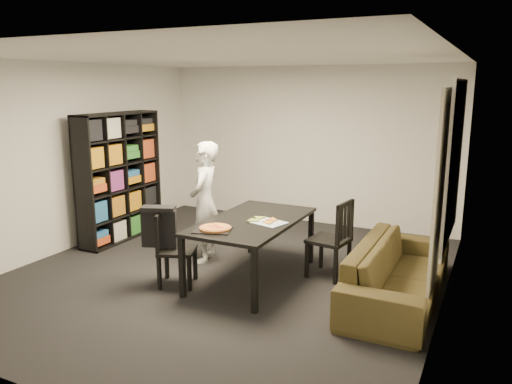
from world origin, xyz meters
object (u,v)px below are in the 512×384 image
at_px(baking_tray, 213,230).
at_px(pepperoni_pizza, 215,228).
at_px(sofa, 398,272).
at_px(person, 205,202).
at_px(chair_right, 336,234).
at_px(dining_table, 252,225).
at_px(bookshelf, 120,177).
at_px(chair_left, 170,244).

height_order(baking_tray, pepperoni_pizza, pepperoni_pizza).
bearing_deg(pepperoni_pizza, sofa, 21.25).
distance_m(person, pepperoni_pizza, 1.09).
bearing_deg(chair_right, dining_table, -54.26).
bearing_deg(dining_table, bookshelf, 166.95).
bearing_deg(pepperoni_pizza, baking_tray, -142.93).
height_order(bookshelf, chair_right, bookshelf).
distance_m(bookshelf, dining_table, 2.59).
xyz_separation_m(chair_left, person, (-0.06, 0.87, 0.30)).
bearing_deg(dining_table, baking_tray, -107.82).
bearing_deg(dining_table, pepperoni_pizza, -106.28).
distance_m(person, sofa, 2.57).
xyz_separation_m(bookshelf, sofa, (4.19, -0.43, -0.64)).
bearing_deg(chair_left, dining_table, -74.80).
relative_size(baking_tray, pepperoni_pizza, 1.14).
xyz_separation_m(chair_right, pepperoni_pizza, (-1.05, -1.04, 0.22)).
distance_m(baking_tray, sofa, 2.06).
relative_size(chair_left, baking_tray, 2.18).
distance_m(dining_table, chair_left, 0.99).
distance_m(dining_table, person, 0.89).
distance_m(chair_left, baking_tray, 0.63).
relative_size(chair_left, sofa, 0.41).
bearing_deg(chair_right, sofa, 76.71).
height_order(bookshelf, chair_left, bookshelf).
distance_m(bookshelf, chair_right, 3.42).
height_order(bookshelf, pepperoni_pizza, bookshelf).
height_order(dining_table, person, person).
xyz_separation_m(baking_tray, pepperoni_pizza, (0.02, 0.02, 0.02)).
xyz_separation_m(chair_left, baking_tray, (0.59, -0.00, 0.24)).
bearing_deg(person, bookshelf, -115.26).
distance_m(pepperoni_pizza, sofa, 2.04).
xyz_separation_m(chair_left, sofa, (2.46, 0.74, -0.18)).
bearing_deg(chair_right, pepperoni_pizza, -37.32).
relative_size(pepperoni_pizza, sofa, 0.16).
bearing_deg(sofa, chair_right, 68.50).
height_order(chair_right, sofa, chair_right).
distance_m(chair_right, baking_tray, 1.52).
bearing_deg(sofa, baking_tray, 111.47).
bearing_deg(baking_tray, sofa, 21.47).
height_order(chair_left, sofa, chair_left).
relative_size(dining_table, sofa, 0.82).
bearing_deg(dining_table, chair_left, -142.83).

